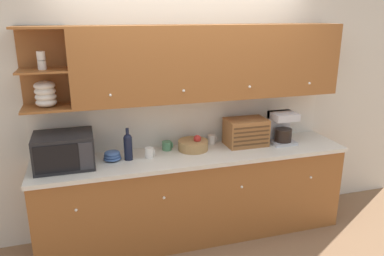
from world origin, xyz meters
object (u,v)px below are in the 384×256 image
mug_patterned_third (167,146)px  fruit_basket (193,145)px  mug (150,153)px  bread_box (246,132)px  coffee_maker (282,127)px  microwave (64,150)px  wine_bottle (128,145)px  mug_blue_second (212,139)px  bowl_stack_on_counter (112,156)px

mug_patterned_third → fruit_basket: fruit_basket is taller
mug → bread_box: 1.04m
fruit_basket → coffee_maker: size_ratio=0.90×
microwave → bread_box: (1.79, 0.07, -0.01)m
wine_bottle → fruit_basket: wine_bottle is taller
wine_bottle → mug_patterned_third: (0.41, 0.15, -0.10)m
wine_bottle → mug_blue_second: size_ratio=3.18×
mug_blue_second → coffee_maker: coffee_maker is taller
mug_patterned_third → bread_box: bearing=-5.8°
microwave → mug_patterned_third: size_ratio=4.82×
microwave → mug_blue_second: size_ratio=5.28×
bread_box → mug: bearing=-176.0°
microwave → mug_patterned_third: 0.99m
fruit_basket → mug: bearing=-169.7°
microwave → fruit_basket: microwave is taller
mug → fruit_basket: size_ratio=0.33×
mug → mug_patterned_third: size_ratio=0.93×
wine_bottle → mug_patterned_third: 0.44m
mug_patterned_third → wine_bottle: bearing=-160.0°
coffee_maker → mug: bearing=-179.0°
mug → mug_blue_second: (0.70, 0.20, -0.00)m
fruit_basket → microwave: bearing=-176.3°
wine_bottle → bread_box: size_ratio=0.74×
wine_bottle → fruit_basket: 0.67m
microwave → mug_patterned_third: bearing=8.8°
mug_patterned_third → coffee_maker: size_ratio=0.32×
fruit_basket → bowl_stack_on_counter: bearing=-176.2°
bowl_stack_on_counter → mug: bearing=-4.8°
bowl_stack_on_counter → wine_bottle: wine_bottle is taller
bowl_stack_on_counter → coffee_maker: 1.77m
wine_bottle → bread_box: bearing=3.0°
fruit_basket → coffee_maker: (0.96, -0.06, 0.12)m
microwave → fruit_basket: bearing=3.7°
wine_bottle → microwave: bearing=-179.7°
mug → fruit_basket: 0.47m
bowl_stack_on_counter → coffee_maker: coffee_maker is taller
mug_blue_second → mug_patterned_third: bearing=-174.4°
mug_patterned_third → mug_blue_second: 0.50m
wine_bottle → fruit_basket: bearing=6.5°
mug → wine_bottle: bearing=177.7°
bread_box → coffee_maker: 0.39m
bread_box → coffee_maker: (0.39, -0.05, 0.03)m
microwave → coffee_maker: coffee_maker is taller
microwave → mug_blue_second: 1.48m
mug_blue_second → coffee_maker: bearing=-14.1°
wine_bottle → bread_box: wine_bottle is taller
mug → coffee_maker: coffee_maker is taller
mug_patterned_third → bread_box: size_ratio=0.25×
wine_bottle → bowl_stack_on_counter: bearing=171.7°
bowl_stack_on_counter → mug_blue_second: bearing=9.5°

